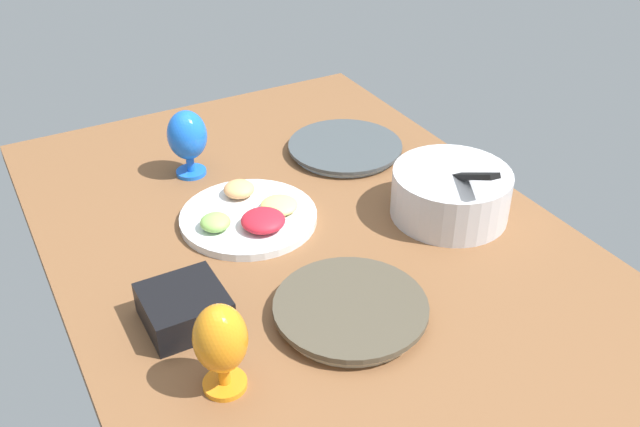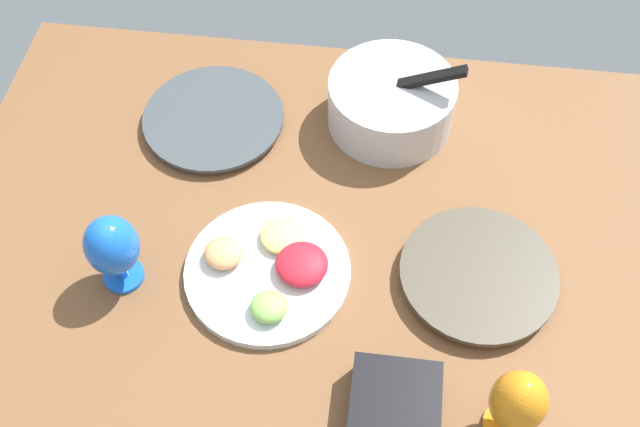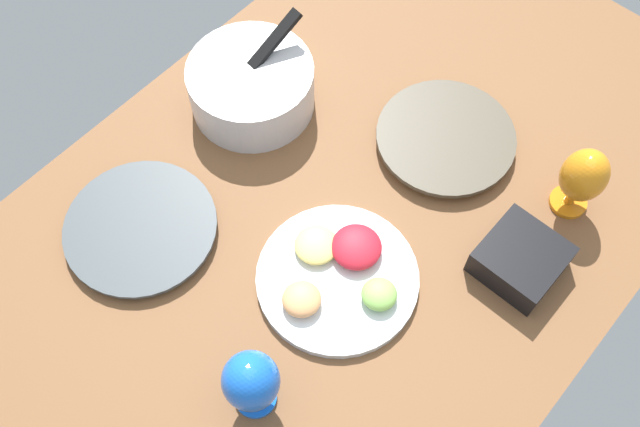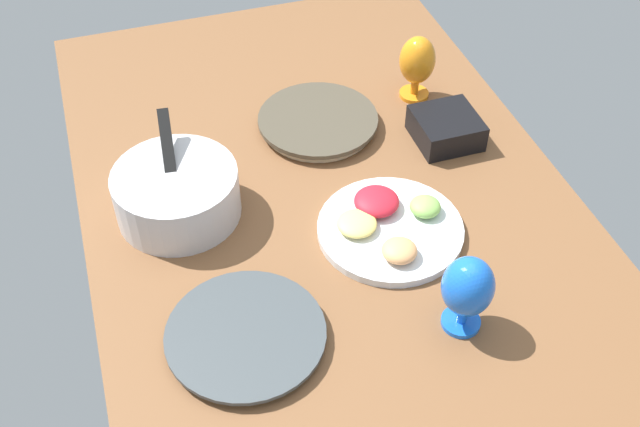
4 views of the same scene
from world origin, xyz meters
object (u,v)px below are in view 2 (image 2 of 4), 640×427
object	(u,v)px
square_bowl_black	(395,406)
hurricane_glass_blue	(112,247)
mixing_bowl	(391,101)
dinner_plate_left	(214,119)
hurricane_glass_orange	(518,403)
dinner_plate_right	(478,276)
fruit_platter	(270,269)

from	to	relation	value
square_bowl_black	hurricane_glass_blue	bearing A→B (deg)	158.75
mixing_bowl	hurricane_glass_blue	world-z (taller)	mixing_bowl
dinner_plate_left	hurricane_glass_orange	size ratio (longest dim) A/B	1.77
dinner_plate_right	hurricane_glass_orange	size ratio (longest dim) A/B	1.71
mixing_bowl	fruit_platter	world-z (taller)	mixing_bowl
dinner_plate_right	square_bowl_black	xyz separation A→B (cm)	(-13.35, -26.99, 2.06)
dinner_plate_right	square_bowl_black	world-z (taller)	square_bowl_black
dinner_plate_left	dinner_plate_right	size ratio (longest dim) A/B	1.03
mixing_bowl	hurricane_glass_orange	bearing A→B (deg)	-69.81
dinner_plate_left	square_bowl_black	size ratio (longest dim) A/B	2.05
hurricane_glass_orange	hurricane_glass_blue	bearing A→B (deg)	164.21
mixing_bowl	square_bowl_black	xyz separation A→B (cm)	(5.31, -63.77, -2.30)
dinner_plate_right	square_bowl_black	bearing A→B (deg)	-116.31
mixing_bowl	hurricane_glass_orange	distance (cm)	67.81
hurricane_glass_blue	fruit_platter	bearing A→B (deg)	8.78
dinner_plate_left	dinner_plate_right	distance (cm)	63.49
hurricane_glass_blue	square_bowl_black	distance (cm)	54.45
mixing_bowl	fruit_platter	bearing A→B (deg)	-115.09
dinner_plate_left	dinner_plate_right	bearing A→B (deg)	-29.66
hurricane_glass_blue	square_bowl_black	bearing A→B (deg)	-21.25
fruit_platter	hurricane_glass_blue	xyz separation A→B (cm)	(-26.30, -4.06, 8.36)
dinner_plate_left	hurricane_glass_blue	world-z (taller)	hurricane_glass_blue
dinner_plate_left	hurricane_glass_orange	bearing A→B (deg)	-44.17
dinner_plate_right	fruit_platter	distance (cm)	37.58
mixing_bowl	hurricane_glass_orange	xyz separation A→B (cm)	(23.37, -63.53, 3.98)
hurricane_glass_orange	square_bowl_black	world-z (taller)	hurricane_glass_orange
square_bowl_black	fruit_platter	bearing A→B (deg)	135.52
dinner_plate_left	square_bowl_black	bearing A→B (deg)	-54.40
dinner_plate_right	hurricane_glass_blue	distance (cm)	64.73
mixing_bowl	hurricane_glass_orange	size ratio (longest dim) A/B	1.63
dinner_plate_right	square_bowl_black	distance (cm)	30.18
dinner_plate_left	square_bowl_black	xyz separation A→B (cm)	(41.82, -58.41, 2.39)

